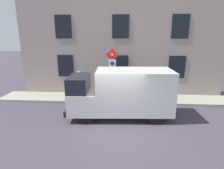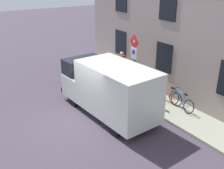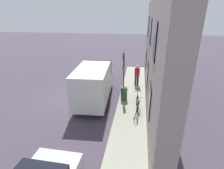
{
  "view_description": "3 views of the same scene",
  "coord_description": "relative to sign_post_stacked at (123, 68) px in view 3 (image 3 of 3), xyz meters",
  "views": [
    {
      "loc": [
        -7.88,
        -0.28,
        4.21
      ],
      "look_at": [
        2.55,
        0.41,
        1.41
      ],
      "focal_mm": 30.01,
      "sensor_mm": 36.0,
      "label": 1
    },
    {
      "loc": [
        -4.71,
        -9.43,
        6.1
      ],
      "look_at": [
        1.95,
        0.49,
        1.1
      ],
      "focal_mm": 42.87,
      "sensor_mm": 36.0,
      "label": 2
    },
    {
      "loc": [
        4.25,
        -11.1,
        5.79
      ],
      "look_at": [
        2.55,
        -0.19,
        1.27
      ],
      "focal_mm": 28.59,
      "sensor_mm": 36.0,
      "label": 3
    }
  ],
  "objects": [
    {
      "name": "ground_plane",
      "position": [
        -3.23,
        -0.44,
        -2.28
      ],
      "size": [
        80.0,
        80.0,
        0.0
      ],
      "primitive_type": "plane",
      "color": "#423946"
    },
    {
      "name": "sidewalk_slab",
      "position": [
        0.7,
        -0.44,
        -2.21
      ],
      "size": [
        1.84,
        15.85,
        0.14
      ],
      "primitive_type": "cube",
      "color": "gray",
      "rests_on": "ground_plane"
    },
    {
      "name": "building_facade",
      "position": [
        1.97,
        -0.44,
        0.99
      ],
      "size": [
        0.75,
        13.85,
        6.54
      ],
      "color": "gray",
      "rests_on": "ground_plane"
    },
    {
      "name": "sign_post_stacked",
      "position": [
        0.0,
        0.0,
        0.0
      ],
      "size": [
        0.16,
        0.56,
        3.18
      ],
      "color": "#474C47",
      "rests_on": "sidewalk_slab"
    },
    {
      "name": "delivery_van",
      "position": [
        -1.91,
        -0.63,
        -0.95
      ],
      "size": [
        2.3,
        5.44,
        2.5
      ],
      "rotation": [
        0.0,
        0.0,
        1.63
      ],
      "color": "silver",
      "rests_on": "ground_plane"
    },
    {
      "name": "bicycle_blue",
      "position": [
        1.07,
        -2.3,
        -1.77
      ],
      "size": [
        0.49,
        1.72,
        0.89
      ],
      "rotation": [
        0.0,
        0.0,
        1.44
      ],
      "color": "black",
      "rests_on": "sidewalk_slab"
    },
    {
      "name": "bicycle_red",
      "position": [
        1.07,
        -1.45,
        -1.77
      ],
      "size": [
        0.46,
        1.71,
        0.89
      ],
      "rotation": [
        0.0,
        0.0,
        1.62
      ],
      "color": "black",
      "rests_on": "sidewalk_slab"
    },
    {
      "name": "pedestrian",
      "position": [
        0.92,
        2.32,
        -1.21
      ],
      "size": [
        0.41,
        0.28,
        1.72
      ],
      "rotation": [
        0.0,
        0.0,
        4.77
      ],
      "color": "#262B47",
      "rests_on": "sidewalk_slab"
    },
    {
      "name": "litter_bin",
      "position": [
        0.14,
        -0.48,
        -1.69
      ],
      "size": [
        0.44,
        0.44,
        0.9
      ],
      "primitive_type": "cylinder",
      "color": "#2D5133",
      "rests_on": "sidewalk_slab"
    }
  ]
}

